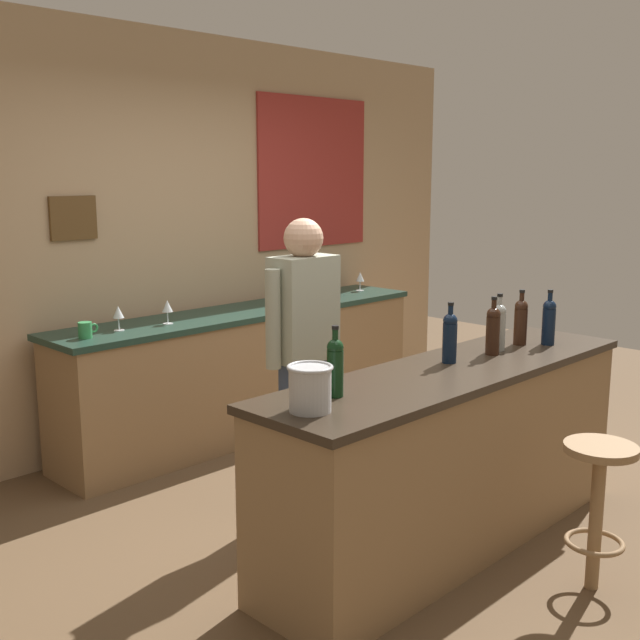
{
  "coord_description": "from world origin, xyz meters",
  "views": [
    {
      "loc": [
        -3.06,
        -2.51,
        1.86
      ],
      "look_at": [
        -0.07,
        0.45,
        1.05
      ],
      "focal_mm": 43.47,
      "sensor_mm": 36.0,
      "label": 1
    }
  ],
  "objects_px": {
    "wine_bottle_a": "(335,365)",
    "wine_bottle_d": "(499,325)",
    "wine_glass_b": "(167,307)",
    "bartender": "(304,345)",
    "bar_stool": "(598,492)",
    "wine_bottle_f": "(549,320)",
    "wine_glass_a": "(118,313)",
    "wine_glass_c": "(360,278)",
    "wine_bottle_e": "(521,320)",
    "wine_bottle_b": "(450,336)",
    "ice_bucket": "(310,387)",
    "coffee_mug": "(86,330)",
    "wine_bottle_c": "(493,329)"
  },
  "relations": [
    {
      "from": "wine_bottle_a",
      "to": "wine_bottle_d",
      "type": "relative_size",
      "value": 1.0
    },
    {
      "from": "wine_bottle_a",
      "to": "wine_glass_b",
      "type": "xyz_separation_m",
      "value": [
        0.47,
        1.93,
        -0.05
      ]
    },
    {
      "from": "bartender",
      "to": "wine_bottle_d",
      "type": "bearing_deg",
      "value": -47.42
    },
    {
      "from": "bar_stool",
      "to": "wine_bottle_f",
      "type": "relative_size",
      "value": 2.22
    },
    {
      "from": "wine_glass_a",
      "to": "wine_glass_c",
      "type": "distance_m",
      "value": 2.25
    },
    {
      "from": "bartender",
      "to": "wine_bottle_e",
      "type": "height_order",
      "value": "bartender"
    },
    {
      "from": "bar_stool",
      "to": "wine_bottle_b",
      "type": "distance_m",
      "value": 0.99
    },
    {
      "from": "bartender",
      "to": "wine_glass_b",
      "type": "bearing_deg",
      "value": 93.28
    },
    {
      "from": "wine_bottle_f",
      "to": "ice_bucket",
      "type": "bearing_deg",
      "value": 177.83
    },
    {
      "from": "wine_bottle_e",
      "to": "coffee_mug",
      "type": "xyz_separation_m",
      "value": [
        -1.56,
        1.94,
        -0.11
      ]
    },
    {
      "from": "wine_bottle_d",
      "to": "wine_glass_c",
      "type": "distance_m",
      "value": 2.31
    },
    {
      "from": "bar_stool",
      "to": "wine_bottle_d",
      "type": "height_order",
      "value": "wine_bottle_d"
    },
    {
      "from": "coffee_mug",
      "to": "bar_stool",
      "type": "bearing_deg",
      "value": -70.04
    },
    {
      "from": "wine_glass_a",
      "to": "wine_bottle_c",
      "type": "bearing_deg",
      "value": -63.77
    },
    {
      "from": "bartender",
      "to": "wine_bottle_f",
      "type": "bearing_deg",
      "value": -41.07
    },
    {
      "from": "wine_bottle_c",
      "to": "wine_bottle_d",
      "type": "xyz_separation_m",
      "value": [
        0.11,
        0.03,
        0.0
      ]
    },
    {
      "from": "wine_bottle_b",
      "to": "wine_bottle_d",
      "type": "distance_m",
      "value": 0.41
    },
    {
      "from": "wine_bottle_f",
      "to": "coffee_mug",
      "type": "bearing_deg",
      "value": 129.08
    },
    {
      "from": "wine_glass_a",
      "to": "wine_bottle_d",
      "type": "bearing_deg",
      "value": -60.91
    },
    {
      "from": "bar_stool",
      "to": "wine_glass_c",
      "type": "xyz_separation_m",
      "value": [
        1.51,
        2.78,
        0.55
      ]
    },
    {
      "from": "wine_bottle_d",
      "to": "wine_glass_a",
      "type": "xyz_separation_m",
      "value": [
        -1.1,
        1.98,
        -0.05
      ]
    },
    {
      "from": "bartender",
      "to": "wine_glass_c",
      "type": "height_order",
      "value": "bartender"
    },
    {
      "from": "bar_stool",
      "to": "wine_bottle_e",
      "type": "distance_m",
      "value": 1.12
    },
    {
      "from": "wine_glass_a",
      "to": "wine_glass_b",
      "type": "distance_m",
      "value": 0.33
    },
    {
      "from": "bartender",
      "to": "wine_bottle_f",
      "type": "xyz_separation_m",
      "value": [
        1.02,
        -0.89,
        0.12
      ]
    },
    {
      "from": "ice_bucket",
      "to": "bartender",
      "type": "bearing_deg",
      "value": 47.23
    },
    {
      "from": "wine_bottle_a",
      "to": "wine_bottle_d",
      "type": "bearing_deg",
      "value": -0.9
    },
    {
      "from": "wine_bottle_a",
      "to": "wine_bottle_d",
      "type": "xyz_separation_m",
      "value": [
        1.24,
        -0.02,
        0.0
      ]
    },
    {
      "from": "wine_bottle_e",
      "to": "bar_stool",
      "type": "bearing_deg",
      "value": -127.31
    },
    {
      "from": "ice_bucket",
      "to": "wine_bottle_e",
      "type": "bearing_deg",
      "value": 1.46
    },
    {
      "from": "bar_stool",
      "to": "wine_glass_c",
      "type": "distance_m",
      "value": 3.21
    },
    {
      "from": "bartender",
      "to": "wine_glass_c",
      "type": "xyz_separation_m",
      "value": [
        1.85,
        1.25,
        0.07
      ]
    },
    {
      "from": "wine_bottle_c",
      "to": "wine_glass_a",
      "type": "distance_m",
      "value": 2.25
    },
    {
      "from": "wine_bottle_c",
      "to": "wine_glass_c",
      "type": "height_order",
      "value": "wine_bottle_c"
    },
    {
      "from": "ice_bucket",
      "to": "coffee_mug",
      "type": "distance_m",
      "value": 1.99
    },
    {
      "from": "coffee_mug",
      "to": "bartender",
      "type": "bearing_deg",
      "value": -60.87
    },
    {
      "from": "wine_glass_c",
      "to": "wine_glass_a",
      "type": "bearing_deg",
      "value": -179.21
    },
    {
      "from": "bartender",
      "to": "wine_bottle_e",
      "type": "bearing_deg",
      "value": -40.52
    },
    {
      "from": "wine_glass_a",
      "to": "ice_bucket",
      "type": "bearing_deg",
      "value": -99.96
    },
    {
      "from": "bar_stool",
      "to": "coffee_mug",
      "type": "bearing_deg",
      "value": 109.96
    },
    {
      "from": "wine_bottle_d",
      "to": "coffee_mug",
      "type": "height_order",
      "value": "wine_bottle_d"
    },
    {
      "from": "wine_bottle_a",
      "to": "wine_bottle_c",
      "type": "bearing_deg",
      "value": -2.7
    },
    {
      "from": "wine_glass_a",
      "to": "coffee_mug",
      "type": "relative_size",
      "value": 1.24
    },
    {
      "from": "wine_bottle_c",
      "to": "ice_bucket",
      "type": "bearing_deg",
      "value": -179.16
    },
    {
      "from": "wine_bottle_a",
      "to": "wine_glass_a",
      "type": "bearing_deg",
      "value": 86.0
    },
    {
      "from": "coffee_mug",
      "to": "wine_bottle_c",
      "type": "bearing_deg",
      "value": -57.67
    },
    {
      "from": "wine_glass_a",
      "to": "wine_glass_c",
      "type": "bearing_deg",
      "value": 0.79
    },
    {
      "from": "wine_bottle_e",
      "to": "wine_glass_a",
      "type": "relative_size",
      "value": 1.97
    },
    {
      "from": "bartender",
      "to": "wine_bottle_b",
      "type": "bearing_deg",
      "value": -68.52
    },
    {
      "from": "bartender",
      "to": "ice_bucket",
      "type": "relative_size",
      "value": 8.61
    }
  ]
}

